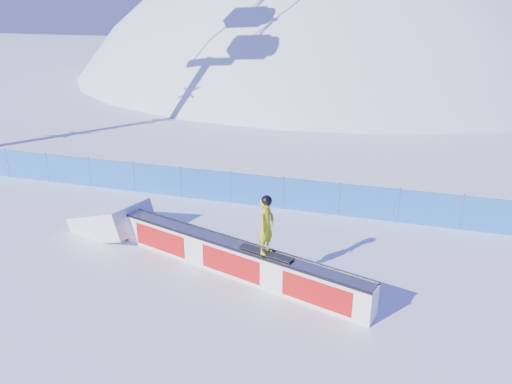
% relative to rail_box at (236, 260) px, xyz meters
% --- Properties ---
extents(ground, '(160.00, 160.00, 0.00)m').
position_rel_rail_box_xyz_m(ground, '(-2.87, 0.36, -0.47)').
color(ground, white).
rests_on(ground, ground).
extents(snow_hill, '(64.00, 64.00, 64.00)m').
position_rel_rail_box_xyz_m(snow_hill, '(-2.87, 42.36, -18.47)').
color(snow_hill, white).
rests_on(snow_hill, ground).
extents(safety_fence, '(22.05, 0.05, 1.30)m').
position_rel_rail_box_xyz_m(safety_fence, '(-2.87, 4.86, 0.13)').
color(safety_fence, blue).
rests_on(safety_fence, ground).
extents(rail_box, '(7.77, 2.83, 0.95)m').
position_rel_rail_box_xyz_m(rail_box, '(0.00, 0.00, 0.00)').
color(rail_box, white).
rests_on(rail_box, ground).
extents(snow_ramp, '(2.90, 2.26, 1.59)m').
position_rel_rail_box_xyz_m(snow_ramp, '(-4.76, 1.43, -0.47)').
color(snow_ramp, white).
rests_on(snow_ramp, ground).
extents(snowboarder, '(1.56, 0.72, 1.62)m').
position_rel_rail_box_xyz_m(snowboarder, '(0.94, -0.28, 1.28)').
color(snowboarder, black).
rests_on(snowboarder, rail_box).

